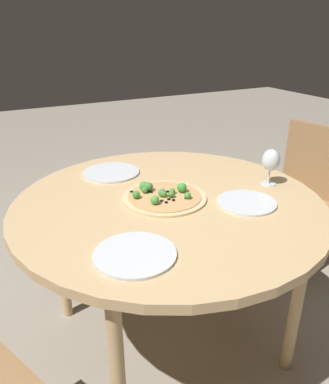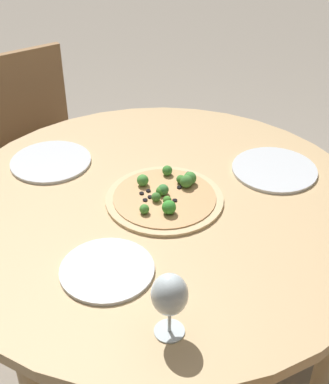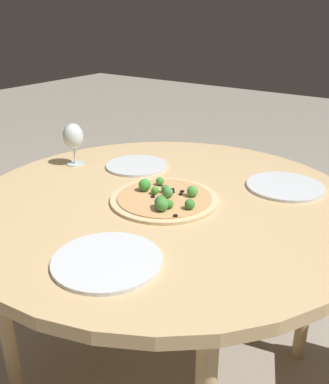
# 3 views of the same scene
# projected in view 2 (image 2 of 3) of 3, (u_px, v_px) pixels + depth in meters

# --- Properties ---
(ground_plane) EXTENTS (12.00, 12.00, 0.00)m
(ground_plane) POSITION_uv_depth(u_px,v_px,m) (161.00, 367.00, 2.00)
(ground_plane) COLOR gray
(dining_table) EXTENTS (1.27, 1.27, 0.76)m
(dining_table) POSITION_uv_depth(u_px,v_px,m) (160.00, 219.00, 1.60)
(dining_table) COLOR tan
(dining_table) RESTS_ON ground_plane
(chair_2) EXTENTS (0.53, 0.53, 0.88)m
(chair_2) POSITION_uv_depth(u_px,v_px,m) (40.00, 146.00, 2.39)
(chair_2) COLOR #997047
(chair_2) RESTS_ON ground_plane
(pizza) EXTENTS (0.35, 0.35, 0.05)m
(pizza) POSITION_uv_depth(u_px,v_px,m) (165.00, 196.00, 1.57)
(pizza) COLOR #DBBC89
(pizza) RESTS_ON dining_table
(wine_glass) EXTENTS (0.08, 0.08, 0.16)m
(wine_glass) POSITION_uv_depth(u_px,v_px,m) (170.00, 296.00, 1.11)
(wine_glass) COLOR silver
(wine_glass) RESTS_ON dining_table
(plate_near) EXTENTS (0.26, 0.26, 0.01)m
(plate_near) POSITION_uv_depth(u_px,v_px,m) (51.00, 162.00, 1.74)
(plate_near) COLOR silver
(plate_near) RESTS_ON dining_table
(plate_far) EXTENTS (0.24, 0.24, 0.01)m
(plate_far) POSITION_uv_depth(u_px,v_px,m) (107.00, 270.00, 1.32)
(plate_far) COLOR silver
(plate_far) RESTS_ON dining_table
(plate_side) EXTENTS (0.27, 0.27, 0.01)m
(plate_side) POSITION_uv_depth(u_px,v_px,m) (274.00, 169.00, 1.70)
(plate_side) COLOR silver
(plate_side) RESTS_ON dining_table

